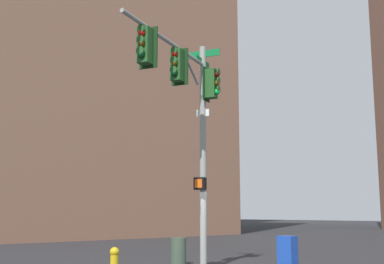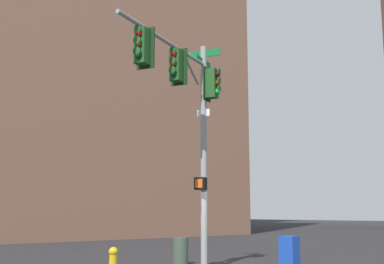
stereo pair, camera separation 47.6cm
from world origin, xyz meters
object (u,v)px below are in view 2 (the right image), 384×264
Objects in this scene: signal_pole_assembly at (189,102)px; fire_hydrant at (113,262)px; litter_bin at (180,251)px; newspaper_box at (289,252)px.

signal_pole_assembly is 8.57× the size of fire_hydrant.
fire_hydrant is at bearing 24.34° from litter_bin.
fire_hydrant is 0.92× the size of litter_bin.
signal_pole_assembly is 5.54m from litter_bin.
litter_bin is at bearing -147.46° from signal_pole_assembly.
newspaper_box reaches higher than fire_hydrant.
newspaper_box reaches higher than litter_bin.
signal_pole_assembly is at bearing -19.25° from newspaper_box.
signal_pole_assembly is at bearing 166.71° from fire_hydrant.
litter_bin is 3.82m from newspaper_box.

